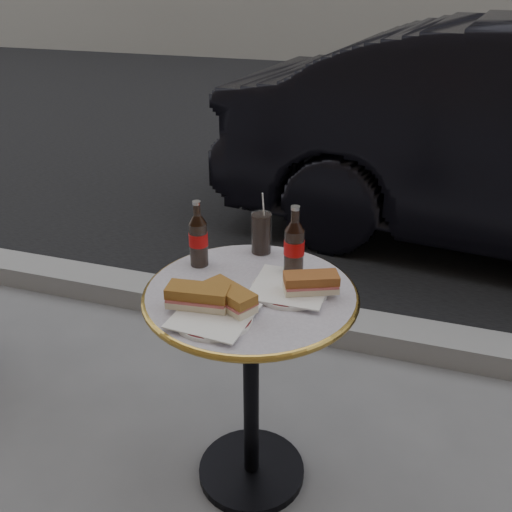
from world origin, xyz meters
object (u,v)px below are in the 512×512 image
(cola_bottle_left, at_px, (198,234))
(cola_glass, at_px, (261,233))
(bistro_table, at_px, (251,390))
(plate_right, at_px, (290,289))
(plate_left, at_px, (214,318))
(cola_bottle_right, at_px, (294,241))

(cola_bottle_left, relative_size, cola_glass, 1.57)
(cola_glass, bearing_deg, bistro_table, -79.43)
(plate_right, bearing_deg, bistro_table, -161.48)
(bistro_table, distance_m, cola_bottle_left, 0.52)
(cola_bottle_left, bearing_deg, plate_right, -12.33)
(plate_left, xyz_separation_m, plate_right, (0.15, 0.21, 0.00))
(plate_right, height_order, cola_bottle_left, cola_bottle_left)
(cola_glass, bearing_deg, plate_right, -53.93)
(plate_left, height_order, plate_right, same)
(cola_bottle_right, xyz_separation_m, cola_glass, (-0.14, 0.11, -0.04))
(cola_bottle_right, distance_m, cola_glass, 0.18)
(bistro_table, relative_size, cola_bottle_right, 3.30)
(plate_left, xyz_separation_m, cola_glass, (-0.00, 0.42, 0.06))
(plate_left, bearing_deg, cola_bottle_right, 65.66)
(bistro_table, relative_size, plate_right, 3.31)
(cola_bottle_left, bearing_deg, bistro_table, -27.08)
(plate_left, height_order, cola_bottle_left, cola_bottle_left)
(bistro_table, xyz_separation_m, cola_bottle_left, (-0.20, 0.10, 0.47))
(cola_bottle_left, bearing_deg, cola_bottle_right, 5.28)
(cola_bottle_left, xyz_separation_m, cola_glass, (0.16, 0.14, -0.04))
(cola_glass, bearing_deg, cola_bottle_left, -137.75)
(plate_left, distance_m, cola_bottle_left, 0.33)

